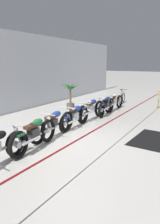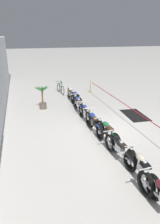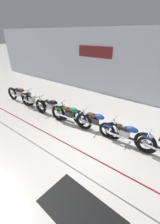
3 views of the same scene
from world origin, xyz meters
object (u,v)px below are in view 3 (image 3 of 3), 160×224
object	(u,v)px
motorcycle_green_3	(71,115)
stanchion_far_left	(31,127)
motorcycle_maroon_0	(21,95)
motorcycle_black_2	(52,107)
floor_banner	(80,211)
motorcycle_cream_1	(33,101)
motorcycle_blue_4	(95,122)
motorcycle_blue_5	(126,135)

from	to	relation	value
motorcycle_green_3	stanchion_far_left	distance (m)	1.98
motorcycle_maroon_0	motorcycle_black_2	distance (m)	2.77
motorcycle_maroon_0	floor_banner	size ratio (longest dim) A/B	1.18
motorcycle_green_3	floor_banner	bearing A→B (deg)	-46.11
motorcycle_cream_1	motorcycle_black_2	bearing A→B (deg)	5.57
motorcycle_maroon_0	motorcycle_black_2	xyz separation A→B (m)	(2.77, 0.00, -0.02)
motorcycle_black_2	motorcycle_blue_4	bearing A→B (deg)	2.57
motorcycle_green_3	motorcycle_cream_1	bearing A→B (deg)	-179.09
stanchion_far_left	floor_banner	bearing A→B (deg)	-16.86
stanchion_far_left	floor_banner	xyz separation A→B (m)	(3.02, -0.92, -0.76)
motorcycle_green_3	floor_banner	world-z (taller)	motorcycle_green_3
motorcycle_maroon_0	motorcycle_cream_1	world-z (taller)	motorcycle_maroon_0
motorcycle_cream_1	stanchion_far_left	size ratio (longest dim) A/B	0.16
motorcycle_maroon_0	motorcycle_green_3	bearing A→B (deg)	-1.27
motorcycle_maroon_0	motorcycle_black_2	world-z (taller)	motorcycle_maroon_0
motorcycle_blue_4	motorcycle_blue_5	world-z (taller)	motorcycle_blue_4
motorcycle_blue_5	stanchion_far_left	xyz separation A→B (m)	(-2.88, -2.12, 0.31)
motorcycle_cream_1	motorcycle_blue_4	bearing A→B (deg)	3.62
motorcycle_cream_1	motorcycle_blue_5	world-z (taller)	motorcycle_cream_1
motorcycle_blue_4	motorcycle_cream_1	bearing A→B (deg)	-176.38
motorcycle_maroon_0	stanchion_far_left	size ratio (longest dim) A/B	0.17
motorcycle_maroon_0	motorcycle_blue_5	bearing A→B (deg)	0.70
motorcycle_green_3	floor_banner	xyz separation A→B (m)	(2.75, -2.86, -0.48)
motorcycle_green_3	motorcycle_black_2	bearing A→B (deg)	176.13
motorcycle_blue_5	floor_banner	distance (m)	3.07
motorcycle_black_2	floor_banner	xyz separation A→B (m)	(4.11, -2.95, -0.46)
motorcycle_maroon_0	floor_banner	world-z (taller)	motorcycle_maroon_0
motorcycle_blue_4	floor_banner	distance (m)	3.46
motorcycle_green_3	stanchion_far_left	bearing A→B (deg)	-98.01
motorcycle_blue_5	floor_banner	world-z (taller)	motorcycle_blue_5
motorcycle_black_2	stanchion_far_left	distance (m)	2.33
motorcycle_maroon_0	motorcycle_cream_1	xyz separation A→B (m)	(1.38, -0.14, -0.01)
motorcycle_black_2	stanchion_far_left	world-z (taller)	stanchion_far_left
motorcycle_blue_5	motorcycle_blue_4	bearing A→B (deg)	178.62
motorcycle_maroon_0	motorcycle_blue_5	size ratio (longest dim) A/B	1.08
motorcycle_cream_1	motorcycle_black_2	size ratio (longest dim) A/B	1.03
motorcycle_blue_5	motorcycle_black_2	bearing A→B (deg)	-178.81
motorcycle_blue_4	motorcycle_blue_5	xyz separation A→B (m)	(1.39, -0.03, -0.02)
stanchion_far_left	motorcycle_green_3	bearing A→B (deg)	81.99
motorcycle_cream_1	floor_banner	size ratio (longest dim) A/B	1.08
floor_banner	motorcycle_black_2	bearing A→B (deg)	147.61
motorcycle_blue_4	floor_banner	size ratio (longest dim) A/B	1.18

